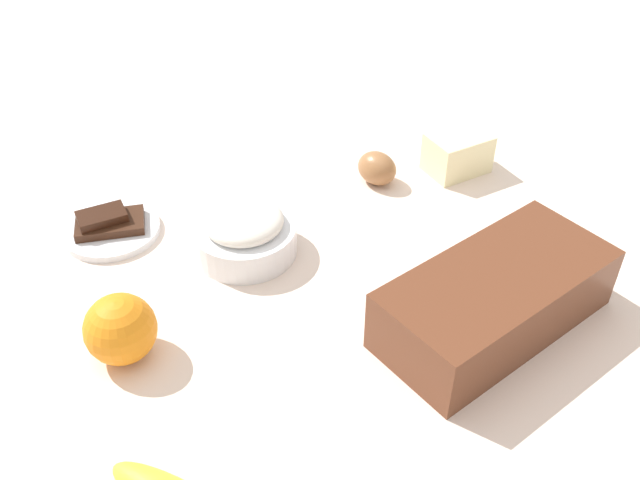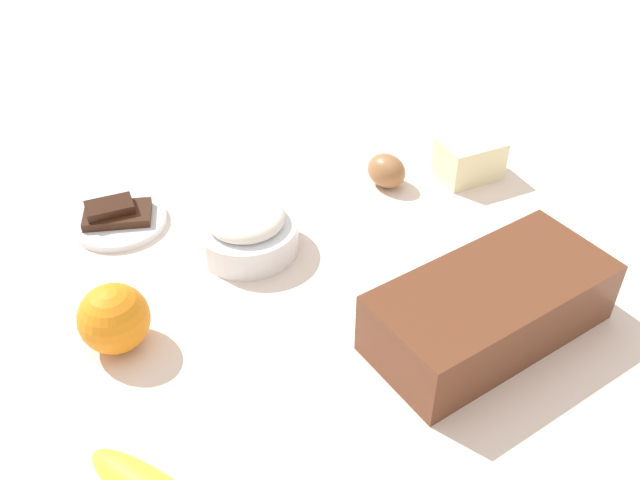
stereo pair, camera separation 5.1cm
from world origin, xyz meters
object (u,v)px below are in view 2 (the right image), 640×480
object	(u,v)px
butter_block	(470,159)
orange_fruit	(114,318)
chocolate_plate	(118,218)
loaf_pan	(490,307)
egg_near_butter	(386,171)
flour_bowl	(247,229)

from	to	relation	value
butter_block	orange_fruit	bearing A→B (deg)	12.99
orange_fruit	chocolate_plate	bearing A→B (deg)	-101.55
chocolate_plate	orange_fruit	bearing A→B (deg)	78.45
loaf_pan	butter_block	distance (m)	0.33
orange_fruit	egg_near_butter	xyz separation A→B (m)	(-0.43, -0.16, -0.02)
orange_fruit	chocolate_plate	world-z (taller)	orange_fruit
loaf_pan	orange_fruit	size ratio (longest dim) A/B	3.73
loaf_pan	chocolate_plate	distance (m)	0.51
loaf_pan	butter_block	world-z (taller)	loaf_pan
loaf_pan	chocolate_plate	bearing A→B (deg)	-57.79
loaf_pan	chocolate_plate	size ratio (longest dim) A/B	2.29
orange_fruit	egg_near_butter	bearing A→B (deg)	-159.82
loaf_pan	flour_bowl	xyz separation A→B (m)	(0.20, -0.26, -0.01)
flour_bowl	chocolate_plate	distance (m)	0.19
flour_bowl	butter_block	size ratio (longest dim) A/B	1.50
egg_near_butter	butter_block	bearing A→B (deg)	166.37
orange_fruit	butter_block	xyz separation A→B (m)	(-0.55, -0.13, -0.01)
egg_near_butter	chocolate_plate	distance (m)	0.39
orange_fruit	butter_block	size ratio (longest dim) A/B	0.89
flour_bowl	butter_block	world-z (taller)	flour_bowl
flour_bowl	egg_near_butter	distance (m)	0.24
butter_block	chocolate_plate	distance (m)	0.52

